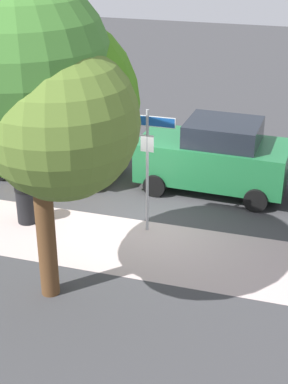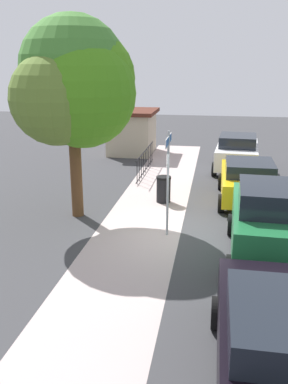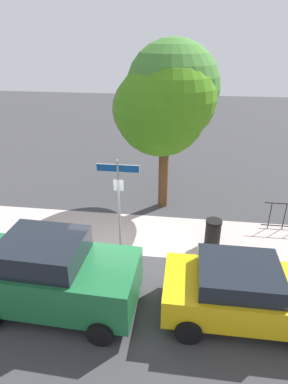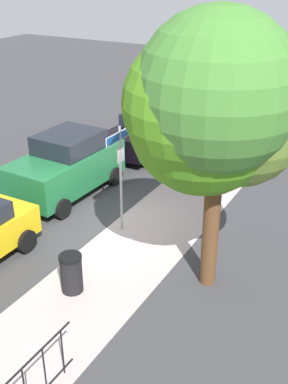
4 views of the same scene
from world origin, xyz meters
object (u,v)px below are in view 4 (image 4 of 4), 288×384
Objects in this scene: street_sign at (120,159)px; car_green at (67,165)px; trash_bin at (71,273)px; car_black at (147,131)px; shade_tree at (213,109)px.

street_sign is 3.27m from car_green.
street_sign reaches higher than trash_bin.
car_black is 4.43× the size of trash_bin.
car_green is at bearing -111.47° from shade_tree.
shade_tree reaches higher than car_black.
car_black is 1.03× the size of car_green.
shade_tree reaches higher than street_sign.
shade_tree is (1.17, 3.03, 2.14)m from street_sign.
street_sign reaches higher than car_black.
car_green is (-2.31, -5.86, -3.31)m from shade_tree.
street_sign is at bearing -111.04° from shade_tree.
trash_bin is (4.21, 3.33, -0.54)m from car_green.
shade_tree reaches higher than trash_bin.
car_black is at bearing -157.68° from street_sign.
shade_tree is 4.99m from trash_bin.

